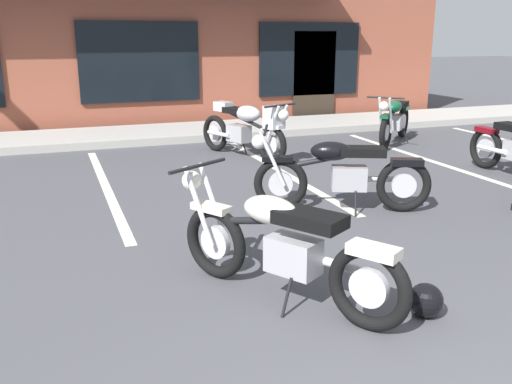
{
  "coord_description": "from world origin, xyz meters",
  "views": [
    {
      "loc": [
        -1.96,
        -0.93,
        2.02
      ],
      "look_at": [
        -0.14,
        3.95,
        0.55
      ],
      "focal_mm": 39.19,
      "sensor_mm": 36.0,
      "label": 1
    }
  ],
  "objects_px": {
    "motorcycle_foreground_classic": "(283,245)",
    "motorcycle_red_sportbike": "(395,119)",
    "motorcycle_black_cruiser": "(246,127)",
    "helmet_on_pavement": "(425,300)",
    "motorcycle_silver_naked": "(340,173)"
  },
  "relations": [
    {
      "from": "motorcycle_black_cruiser",
      "to": "motorcycle_silver_naked",
      "type": "xyz_separation_m",
      "value": [
        0.06,
        -3.15,
        -0.07
      ]
    },
    {
      "from": "motorcycle_foreground_classic",
      "to": "motorcycle_red_sportbike",
      "type": "height_order",
      "value": "same"
    },
    {
      "from": "motorcycle_red_sportbike",
      "to": "helmet_on_pavement",
      "type": "xyz_separation_m",
      "value": [
        -3.69,
        -5.93,
        -0.33
      ]
    },
    {
      "from": "motorcycle_red_sportbike",
      "to": "helmet_on_pavement",
      "type": "bearing_deg",
      "value": -121.93
    },
    {
      "from": "motorcycle_silver_naked",
      "to": "motorcycle_black_cruiser",
      "type": "bearing_deg",
      "value": 91.01
    },
    {
      "from": "motorcycle_foreground_classic",
      "to": "helmet_on_pavement",
      "type": "bearing_deg",
      "value": -35.13
    },
    {
      "from": "helmet_on_pavement",
      "to": "motorcycle_red_sportbike",
      "type": "bearing_deg",
      "value": 58.07
    },
    {
      "from": "motorcycle_black_cruiser",
      "to": "motorcycle_silver_naked",
      "type": "height_order",
      "value": "same"
    },
    {
      "from": "motorcycle_foreground_classic",
      "to": "motorcycle_silver_naked",
      "type": "xyz_separation_m",
      "value": [
        1.54,
        1.9,
        0.0
      ]
    },
    {
      "from": "motorcycle_black_cruiser",
      "to": "motorcycle_foreground_classic",
      "type": "bearing_deg",
      "value": -106.42
    },
    {
      "from": "motorcycle_foreground_classic",
      "to": "helmet_on_pavement",
      "type": "relative_size",
      "value": 7.18
    },
    {
      "from": "motorcycle_black_cruiser",
      "to": "motorcycle_silver_naked",
      "type": "distance_m",
      "value": 3.15
    },
    {
      "from": "motorcycle_foreground_classic",
      "to": "motorcycle_black_cruiser",
      "type": "height_order",
      "value": "same"
    },
    {
      "from": "motorcycle_red_sportbike",
      "to": "helmet_on_pavement",
      "type": "distance_m",
      "value": 6.99
    },
    {
      "from": "helmet_on_pavement",
      "to": "motorcycle_foreground_classic",
      "type": "bearing_deg",
      "value": 144.87
    }
  ]
}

